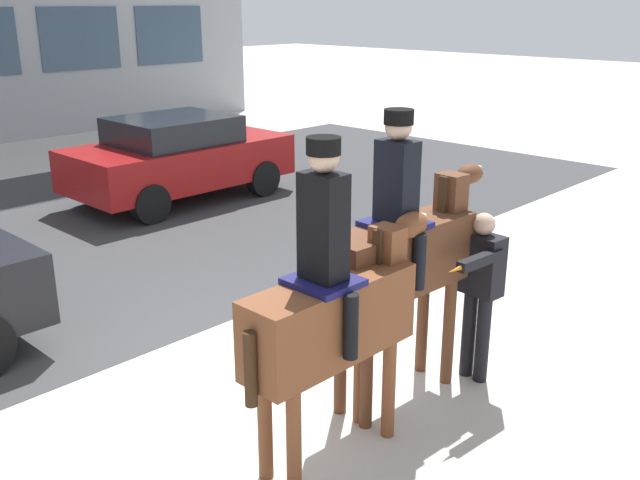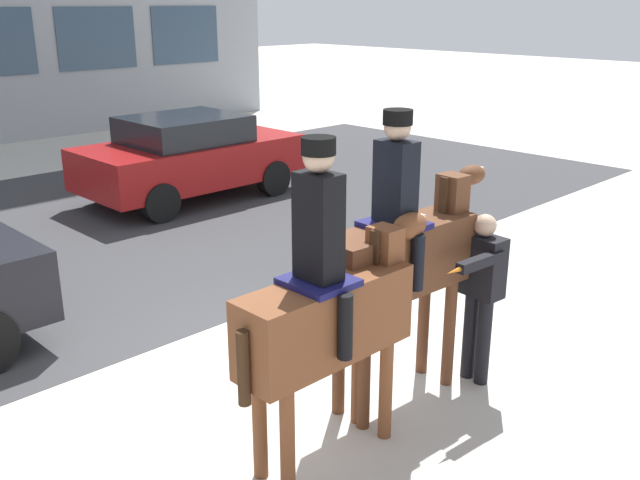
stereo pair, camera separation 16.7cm
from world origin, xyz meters
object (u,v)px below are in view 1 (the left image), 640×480
at_px(street_car_far_lane, 178,157).
at_px(pedestrian_bystander, 479,284).
at_px(mounted_horse_companion, 402,251).
at_px(mounted_horse_lead, 334,307).

bearing_deg(street_car_far_lane, pedestrian_bystander, -104.42).
bearing_deg(mounted_horse_companion, pedestrian_bystander, -20.73).
relative_size(mounted_horse_companion, street_car_far_lane, 0.67).
bearing_deg(pedestrian_bystander, mounted_horse_companion, -19.60).
height_order(mounted_horse_lead, pedestrian_bystander, mounted_horse_lead).
bearing_deg(mounted_horse_lead, pedestrian_bystander, -4.33).
relative_size(mounted_horse_companion, pedestrian_bystander, 1.60).
bearing_deg(mounted_horse_lead, mounted_horse_companion, 10.09).
height_order(mounted_horse_companion, street_car_far_lane, mounted_horse_companion).
bearing_deg(street_car_far_lane, mounted_horse_lead, -117.12).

